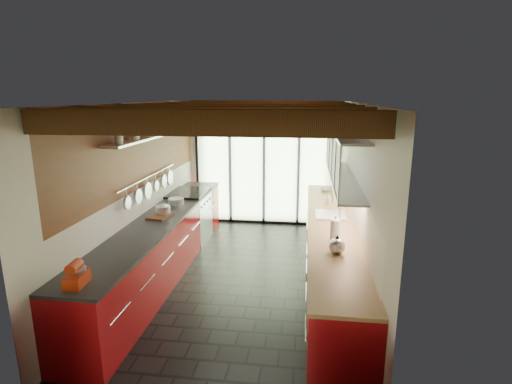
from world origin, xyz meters
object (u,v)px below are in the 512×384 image
kettle (337,245)px  paper_towel (335,231)px  bowl (326,190)px  stand_mixer (77,275)px  soap_bottle (328,199)px

kettle → paper_towel: paper_towel is taller
paper_towel → bowl: 2.72m
stand_mixer → soap_bottle: size_ratio=1.72×
paper_towel → soap_bottle: size_ratio=1.99×
stand_mixer → bowl: stand_mixer is taller
bowl → stand_mixer: bearing=-121.0°
kettle → bowl: 3.11m
kettle → paper_towel: (0.00, 0.39, 0.04)m
stand_mixer → kettle: bearing=23.9°
stand_mixer → soap_bottle: stand_mixer is taller
paper_towel → kettle: bearing=-90.0°
kettle → soap_bottle: bearing=90.0°
stand_mixer → kettle: stand_mixer is taller
kettle → bowl: bearing=90.0°
stand_mixer → paper_towel: bearing=30.8°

